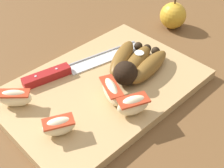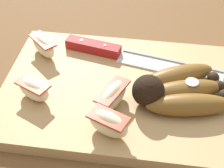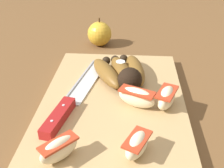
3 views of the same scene
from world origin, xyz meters
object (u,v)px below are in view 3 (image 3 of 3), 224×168
Objects in this scene: apple_wedge_middle at (137,97)px; apple_wedge_extra at (166,97)px; banana_bunch at (123,72)px; apple_wedge_far at (59,149)px; chefs_knife at (70,103)px; whole_apple at (100,34)px; apple_wedge_near at (137,145)px.

apple_wedge_extra is at bearing -87.64° from apple_wedge_middle.
apple_wedge_far is (-0.23, 0.08, 0.00)m from banana_bunch.
banana_bunch is 2.29× the size of apple_wedge_extra.
whole_apple is at bearing -3.34° from chefs_knife.
apple_wedge_near is 0.11m from apple_wedge_far.
chefs_knife is at bearing 92.96° from apple_wedge_middle.
banana_bunch is 0.54× the size of chefs_knife.
apple_wedge_near is at bearing -81.04° from apple_wedge_far.
chefs_knife is at bearing 92.78° from apple_wedge_extra.
apple_wedge_near is at bearing -166.88° from whole_apple.
banana_bunch reaches higher than apple_wedge_extra.
chefs_knife is 0.13m from apple_wedge_far.
apple_wedge_far is (-0.02, 0.11, 0.00)m from apple_wedge_near.
apple_wedge_far is 0.91× the size of apple_wedge_extra.
banana_bunch reaches higher than apple_wedge_near.
whole_apple reaches higher than chefs_knife.
apple_wedge_extra reaches higher than apple_wedge_far.
apple_wedge_far is (-0.14, 0.11, -0.00)m from apple_wedge_middle.
apple_wedge_far is 0.22m from apple_wedge_extra.
apple_wedge_near is 0.94× the size of apple_wedge_extra.
banana_bunch is at bearing 41.40° from apple_wedge_extra.
apple_wedge_extra is at bearing -87.22° from chefs_knife.
chefs_knife is 0.18m from apple_wedge_extra.
banana_bunch is at bearing -161.75° from whole_apple.
banana_bunch is 2.44× the size of apple_wedge_near.
apple_wedge_near is at bearing -132.87° from chefs_knife.
chefs_knife is 4.26× the size of apple_wedge_extra.
whole_apple is at bearing 26.00° from apple_wedge_extra.
apple_wedge_middle is at bearing -0.01° from apple_wedge_near.
whole_apple is (0.46, -0.01, -0.00)m from apple_wedge_far.
whole_apple is (0.23, 0.08, -0.00)m from banana_bunch.
apple_wedge_extra is at bearing -23.53° from apple_wedge_near.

